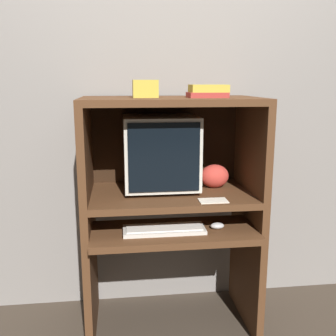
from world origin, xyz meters
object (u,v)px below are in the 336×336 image
book_stack (208,91)px  keyboard (164,229)px  mouse (217,226)px  snack_bag (215,176)px  crt_monitor (161,152)px  storage_box (145,89)px

book_stack → keyboard: bearing=-156.6°
book_stack → mouse: bearing=-66.4°
mouse → keyboard: bearing=-179.2°
snack_bag → keyboard: bearing=-144.5°
mouse → snack_bag: 0.32m
crt_monitor → book_stack: bearing=-26.6°
mouse → storage_box: storage_box is taller
keyboard → snack_bag: 0.46m
mouse → snack_bag: (0.03, 0.23, 0.22)m
crt_monitor → keyboard: size_ratio=0.97×
crt_monitor → mouse: crt_monitor is taller
keyboard → snack_bag: size_ratio=2.60×
keyboard → book_stack: book_stack is taller
snack_bag → storage_box: 0.65m
keyboard → mouse: size_ratio=5.87×
mouse → snack_bag: size_ratio=0.44×
keyboard → book_stack: bearing=23.4°
storage_box → crt_monitor: bearing=41.3°
keyboard → storage_box: bearing=118.3°
storage_box → snack_bag: bearing=11.4°
crt_monitor → keyboard: bearing=-91.7°
snack_bag → storage_box: bearing=-168.6°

